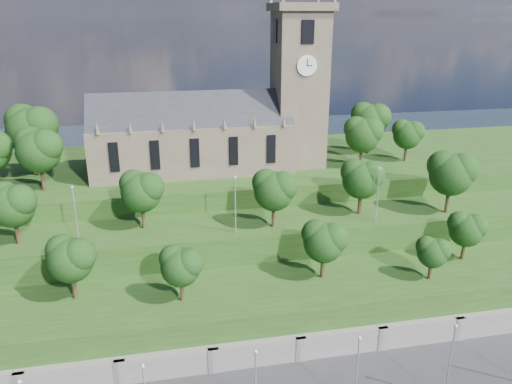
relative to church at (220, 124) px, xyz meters
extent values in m
cube|color=slate|center=(-0.79, -33.98, -20.02)|extent=(160.00, 2.00, 5.00)
cube|color=slate|center=(-15.79, -34.78, -20.02)|extent=(1.20, 0.60, 5.00)
cube|color=slate|center=(-5.79, -34.78, -20.02)|extent=(1.20, 0.60, 5.00)
cube|color=slate|center=(4.21, -34.78, -20.02)|extent=(1.20, 0.60, 5.00)
cube|color=slate|center=(14.21, -34.78, -20.02)|extent=(1.20, 0.60, 5.00)
cube|color=slate|center=(24.21, -34.78, -20.02)|extent=(1.20, 0.60, 5.00)
cube|color=#214216|center=(-0.79, -27.98, -18.52)|extent=(160.00, 12.00, 8.00)
cube|color=#214216|center=(-0.79, -16.98, -16.52)|extent=(160.00, 10.00, 12.00)
cube|color=#214216|center=(-0.79, 4.02, -15.02)|extent=(160.00, 32.00, 15.00)
cube|color=brown|center=(-4.79, 0.02, -3.52)|extent=(32.00, 12.00, 8.00)
cube|color=#222429|center=(-4.79, 0.02, 0.48)|extent=(32.00, 10.18, 10.18)
cone|color=brown|center=(-18.79, -5.98, 1.38)|extent=(0.70, 0.70, 1.80)
cone|color=brown|center=(-14.12, -5.98, 1.38)|extent=(0.70, 0.70, 1.80)
cone|color=brown|center=(-9.46, -5.98, 1.38)|extent=(0.70, 0.70, 1.80)
cone|color=brown|center=(-4.79, -5.98, 1.38)|extent=(0.70, 0.70, 1.80)
cone|color=brown|center=(-0.12, -5.98, 1.38)|extent=(0.70, 0.70, 1.80)
cone|color=brown|center=(4.54, -5.98, 1.38)|extent=(0.70, 0.70, 1.80)
cone|color=brown|center=(9.21, -5.98, 1.38)|extent=(0.70, 0.70, 1.80)
cube|color=black|center=(-16.79, -6.06, -3.02)|extent=(1.40, 0.25, 4.50)
cube|color=black|center=(-10.79, -6.06, -3.02)|extent=(1.40, 0.25, 4.50)
cube|color=black|center=(-4.79, -6.06, -3.02)|extent=(1.40, 0.25, 4.50)
cube|color=black|center=(1.21, -6.06, -3.02)|extent=(1.40, 0.25, 4.50)
cube|color=black|center=(7.21, -6.06, -3.02)|extent=(1.40, 0.25, 4.50)
cube|color=brown|center=(13.21, 0.02, 4.98)|extent=(8.00, 8.00, 25.00)
cube|color=brown|center=(13.21, 0.02, 18.08)|extent=(9.20, 9.20, 1.20)
cube|color=black|center=(13.21, -4.06, 14.48)|extent=(2.00, 0.25, 3.50)
cube|color=black|center=(13.21, 4.10, 14.48)|extent=(2.00, 0.25, 3.50)
cube|color=black|center=(9.13, 0.02, 14.48)|extent=(0.25, 2.00, 3.50)
cube|color=black|center=(17.29, 0.02, 14.48)|extent=(0.25, 2.00, 3.50)
cylinder|color=white|center=(13.21, -4.10, 9.48)|extent=(3.20, 0.30, 3.20)
cylinder|color=white|center=(17.33, 0.02, 9.48)|extent=(0.30, 3.20, 3.20)
cube|color=black|center=(13.21, -4.28, 9.98)|extent=(0.12, 0.05, 1.10)
cube|color=black|center=(13.61, -4.28, 9.48)|extent=(0.80, 0.05, 0.12)
cylinder|color=#322413|center=(-20.93, -25.98, -12.83)|extent=(0.51, 0.51, 3.39)
sphere|color=black|center=(-20.93, -25.98, -9.55)|extent=(5.27, 5.27, 5.27)
sphere|color=black|center=(-19.87, -26.51, -8.76)|extent=(3.96, 3.96, 3.96)
sphere|color=black|center=(-21.85, -25.33, -8.49)|extent=(3.69, 3.69, 3.69)
cylinder|color=#322413|center=(-8.60, -28.98, -13.05)|extent=(0.49, 0.49, 2.95)
sphere|color=black|center=(-8.60, -28.98, -10.19)|extent=(4.59, 4.59, 4.59)
sphere|color=black|center=(-7.68, -29.44, -9.50)|extent=(3.45, 3.45, 3.45)
sphere|color=black|center=(-9.41, -28.41, -9.27)|extent=(3.22, 3.22, 3.22)
cylinder|color=#322413|center=(9.14, -26.98, -12.88)|extent=(0.51, 0.51, 3.29)
sphere|color=black|center=(9.14, -26.98, -9.70)|extent=(5.12, 5.12, 5.12)
sphere|color=black|center=(10.17, -27.50, -8.93)|extent=(3.84, 3.84, 3.84)
sphere|color=black|center=(8.25, -26.35, -8.68)|extent=(3.58, 3.58, 3.58)
cylinder|color=#322413|center=(22.35, -29.98, -13.31)|extent=(0.47, 0.47, 2.42)
sphere|color=black|center=(22.35, -29.98, -10.97)|extent=(3.77, 3.77, 3.77)
sphere|color=black|center=(23.11, -30.36, -10.40)|extent=(2.83, 2.83, 2.83)
sphere|color=black|center=(21.69, -29.51, -10.21)|extent=(2.64, 2.64, 2.64)
cylinder|color=#322413|center=(29.51, -25.98, -13.06)|extent=(0.49, 0.49, 2.92)
sphere|color=black|center=(29.51, -25.98, -10.24)|extent=(4.54, 4.54, 4.54)
sphere|color=black|center=(30.41, -26.44, -9.56)|extent=(3.40, 3.40, 3.40)
sphere|color=black|center=(28.71, -25.42, -9.34)|extent=(3.18, 3.18, 3.18)
cylinder|color=#322413|center=(-28.42, -17.98, -8.77)|extent=(0.52, 0.52, 3.50)
sphere|color=black|center=(-28.42, -17.98, -5.39)|extent=(5.45, 5.45, 5.45)
sphere|color=black|center=(-27.33, -18.53, -4.57)|extent=(4.08, 4.08, 4.08)
sphere|color=black|center=(-29.37, -17.30, -4.30)|extent=(3.81, 3.81, 3.81)
cylinder|color=#322413|center=(-12.84, -15.98, -8.77)|extent=(0.52, 0.52, 3.49)
sphere|color=black|center=(-12.84, -15.98, -5.40)|extent=(5.43, 5.43, 5.43)
sphere|color=black|center=(-11.75, -16.53, -4.58)|extent=(4.08, 4.08, 4.08)
sphere|color=black|center=(-13.79, -15.31, -4.31)|extent=(3.80, 3.80, 3.80)
cylinder|color=#322413|center=(4.61, -18.98, -8.78)|extent=(0.51, 0.51, 3.48)
sphere|color=black|center=(4.61, -18.98, -5.42)|extent=(5.41, 5.41, 5.41)
sphere|color=black|center=(5.69, -19.53, -4.60)|extent=(4.06, 4.06, 4.06)
sphere|color=black|center=(3.66, -18.31, -4.33)|extent=(3.79, 3.79, 3.79)
cylinder|color=#322413|center=(17.96, -16.98, -8.76)|extent=(0.52, 0.52, 3.52)
sphere|color=black|center=(17.96, -16.98, -5.36)|extent=(5.48, 5.48, 5.48)
sphere|color=black|center=(19.05, -17.53, -4.54)|extent=(4.11, 4.11, 4.11)
sphere|color=black|center=(17.00, -16.30, -4.26)|extent=(3.83, 3.83, 3.83)
cylinder|color=#322413|center=(30.73, -18.98, -8.54)|extent=(0.54, 0.54, 3.97)
sphere|color=black|center=(30.73, -18.98, -4.70)|extent=(6.17, 6.17, 6.17)
sphere|color=black|center=(31.97, -19.60, -3.77)|extent=(4.63, 4.63, 4.63)
sphere|color=black|center=(29.65, -18.21, -3.47)|extent=(4.32, 4.32, 4.32)
cylinder|color=#322413|center=(-29.60, 2.02, -5.07)|extent=(0.58, 0.58, 4.91)
sphere|color=black|center=(-29.60, 2.02, -0.32)|extent=(7.64, 7.64, 7.64)
sphere|color=black|center=(-28.07, 1.25, 0.82)|extent=(5.73, 5.73, 5.73)
sphere|color=black|center=(-30.93, 2.97, 1.21)|extent=(5.35, 5.35, 5.35)
cylinder|color=#322413|center=(-27.18, -5.98, -5.50)|extent=(0.54, 0.54, 4.05)
sphere|color=black|center=(-27.18, -5.98, -1.58)|extent=(6.30, 6.30, 6.30)
sphere|color=black|center=(-25.92, -6.61, -0.64)|extent=(4.72, 4.72, 4.72)
sphere|color=black|center=(-28.28, -5.20, -0.32)|extent=(4.41, 4.41, 4.41)
cylinder|color=#322413|center=(23.33, -3.98, -5.68)|extent=(0.52, 0.52, 3.69)
sphere|color=black|center=(23.33, -3.98, -2.11)|extent=(5.74, 5.74, 5.74)
sphere|color=black|center=(24.48, -4.56, -1.24)|extent=(4.31, 4.31, 4.31)
sphere|color=black|center=(22.32, -3.27, -0.96)|extent=(4.02, 4.02, 4.02)
cylinder|color=#322413|center=(28.07, 4.02, -5.48)|extent=(0.54, 0.54, 4.08)
sphere|color=black|center=(28.07, 4.02, -1.53)|extent=(6.35, 6.35, 6.35)
sphere|color=black|center=(29.34, 3.38, -0.58)|extent=(4.76, 4.76, 4.76)
sphere|color=black|center=(26.96, 4.81, -0.26)|extent=(4.45, 4.45, 4.45)
cylinder|color=#322413|center=(32.54, -1.98, -5.95)|extent=(0.50, 0.50, 3.14)
sphere|color=black|center=(32.54, -1.98, -2.91)|extent=(4.89, 4.89, 4.89)
sphere|color=black|center=(33.51, -2.47, -2.18)|extent=(3.67, 3.67, 3.67)
sphere|color=black|center=(31.68, -1.37, -1.94)|extent=(3.42, 3.42, 3.42)
sphere|color=silver|center=(-22.79, -43.48, -11.74)|extent=(0.36, 0.36, 0.36)
sphere|color=silver|center=(-12.79, -43.48, -11.74)|extent=(0.36, 0.36, 0.36)
sphere|color=silver|center=(-2.79, -43.48, -11.74)|extent=(0.36, 0.36, 0.36)
cylinder|color=#B2B2B7|center=(7.21, -43.48, -16.19)|extent=(0.16, 0.16, 8.67)
sphere|color=silver|center=(7.21, -43.48, -11.74)|extent=(0.36, 0.36, 0.36)
cylinder|color=#B2B2B7|center=(17.21, -43.48, -16.19)|extent=(0.16, 0.16, 8.67)
sphere|color=silver|center=(17.21, -43.48, -11.74)|extent=(0.36, 0.36, 0.36)
cylinder|color=#B2B2B7|center=(-20.79, -19.98, -6.71)|extent=(0.16, 0.16, 7.63)
sphere|color=silver|center=(-20.79, -19.98, -2.78)|extent=(0.36, 0.36, 0.36)
cylinder|color=#B2B2B7|center=(-0.79, -19.98, -6.71)|extent=(0.16, 0.16, 7.63)
sphere|color=silver|center=(-0.79, -19.98, -2.78)|extent=(0.36, 0.36, 0.36)
cylinder|color=#B2B2B7|center=(19.21, -19.98, -6.71)|extent=(0.16, 0.16, 7.63)
sphere|color=silver|center=(19.21, -19.98, -2.78)|extent=(0.36, 0.36, 0.36)
camera|label=1|loc=(-10.14, -80.32, 17.05)|focal=35.00mm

